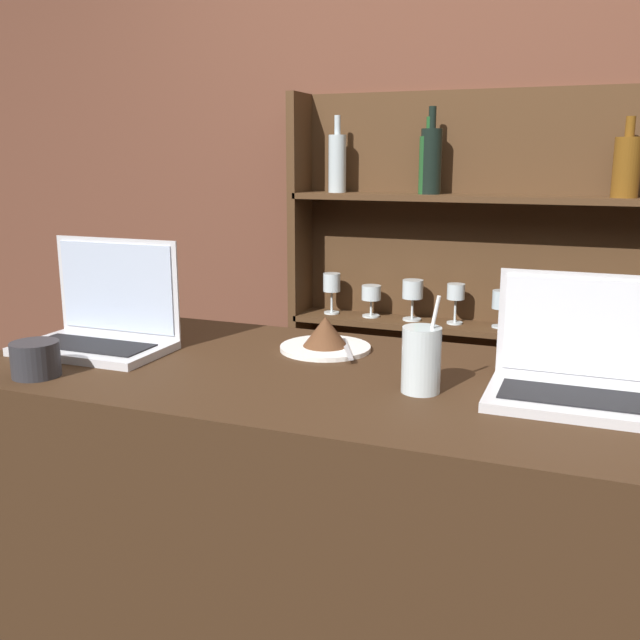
# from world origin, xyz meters

# --- Properties ---
(bar_counter) EXTENTS (1.80, 0.66, 1.09)m
(bar_counter) POSITION_xyz_m (0.00, 0.33, 0.55)
(bar_counter) COLOR #382314
(bar_counter) RESTS_ON ground_plane
(back_wall) EXTENTS (7.00, 0.06, 2.70)m
(back_wall) POSITION_xyz_m (0.00, 1.52, 1.35)
(back_wall) COLOR brown
(back_wall) RESTS_ON ground_plane
(back_shelf) EXTENTS (1.47, 0.18, 1.74)m
(back_shelf) POSITION_xyz_m (0.06, 1.44, 0.92)
(back_shelf) COLOR #472D19
(back_shelf) RESTS_ON ground_plane
(laptop_near) EXTENTS (0.33, 0.20, 0.25)m
(laptop_near) POSITION_xyz_m (-0.69, 0.32, 1.15)
(laptop_near) COLOR silver
(laptop_near) RESTS_ON bar_counter
(laptop_far) EXTENTS (0.32, 0.21, 0.22)m
(laptop_far) POSITION_xyz_m (0.34, 0.34, 1.14)
(laptop_far) COLOR silver
(laptop_far) RESTS_ON bar_counter
(cake_plate) EXTENTS (0.21, 0.21, 0.08)m
(cake_plate) POSITION_xyz_m (-0.21, 0.49, 1.12)
(cake_plate) COLOR white
(cake_plate) RESTS_ON bar_counter
(water_glass) EXTENTS (0.07, 0.07, 0.19)m
(water_glass) POSITION_xyz_m (0.06, 0.28, 1.16)
(water_glass) COLOR silver
(water_glass) RESTS_ON bar_counter
(coffee_cup) EXTENTS (0.10, 0.10, 0.07)m
(coffee_cup) POSITION_xyz_m (-0.68, 0.09, 1.13)
(coffee_cup) COLOR #2D2D33
(coffee_cup) RESTS_ON bar_counter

